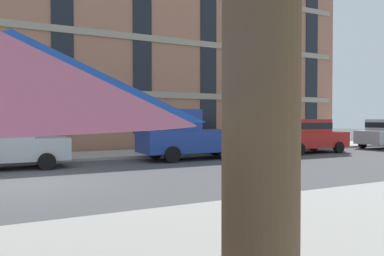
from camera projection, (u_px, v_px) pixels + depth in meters
ground_plane at (26, 185)px, 9.89m from camera, size 120.00×120.00×0.00m
sidewalk_far at (19, 159)px, 15.95m from camera, size 56.00×3.60×0.12m
apartment_building at (14, 46)px, 23.11m from camera, size 42.89×12.08×12.80m
sedan_silver at (1, 143)px, 12.88m from camera, size 4.40×1.98×1.78m
pickup_blue at (191, 136)px, 16.27m from camera, size 5.10×2.12×2.20m
sedan_red at (306, 135)px, 19.36m from camera, size 4.40×1.98×1.78m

